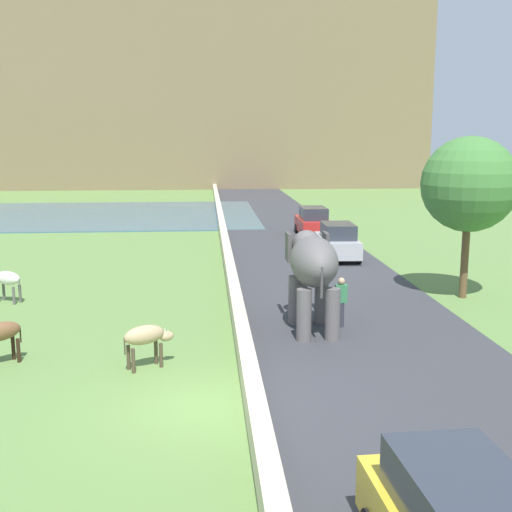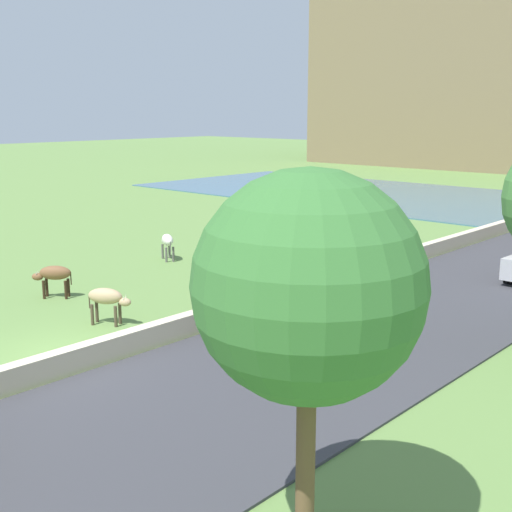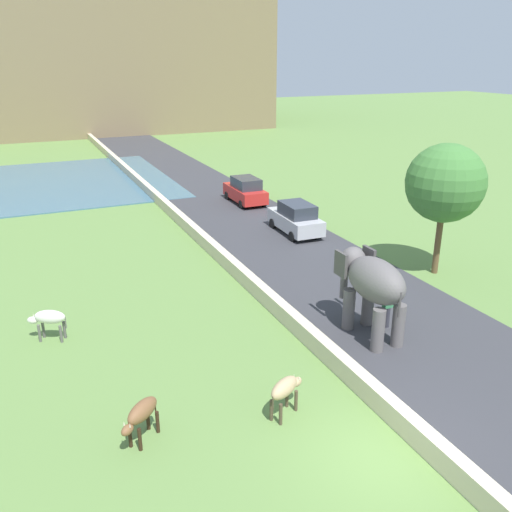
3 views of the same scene
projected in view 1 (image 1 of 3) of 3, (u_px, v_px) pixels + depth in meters
The scene contains 12 objects.
ground_plane at pixel (199, 407), 14.19m from camera, with size 220.00×220.00×0.00m, color #608442.
road_surface at pixel (296, 248), 34.16m from camera, with size 7.00×120.00×0.06m, color #38383D.
barrier_wall at pixel (226, 250), 31.85m from camera, with size 0.40×110.00×0.66m, color beige.
lake at pixel (18, 216), 48.21m from camera, with size 36.00×18.00×0.08m, color #426B84.
hill_distant at pixel (157, 94), 83.11m from camera, with size 64.00×28.00×22.80m, color #7F6B4C.
elephant at pixel (312, 266), 19.37m from camera, with size 1.41×3.47×2.99m.
person_beside_elephant at pixel (341, 302), 19.83m from camera, with size 0.36×0.22×1.63m.
car_red at pixel (313, 222), 38.07m from camera, with size 1.83×4.02×1.80m.
car_silver at pixel (337, 241), 31.01m from camera, with size 1.90×4.05×1.80m.
cow_white at pixel (7, 280), 23.00m from camera, with size 1.38×0.94×1.15m.
cow_tan at pixel (146, 337), 16.44m from camera, with size 1.37×0.97×1.15m.
tree_mid at pixel (469, 185), 23.06m from camera, with size 3.47×3.47×5.95m.
Camera 1 is at (0.23, -13.38, 5.92)m, focal length 44.81 mm.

